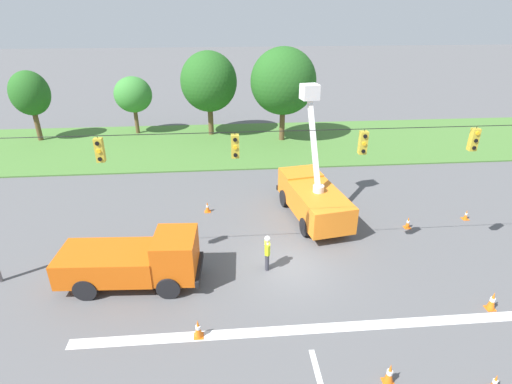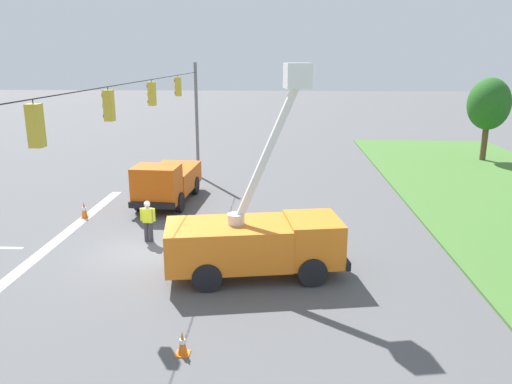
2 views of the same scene
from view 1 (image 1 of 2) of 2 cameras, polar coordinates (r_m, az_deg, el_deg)
name	(u,v)px [view 1 (image 1 of 2)]	position (r m, az deg, el deg)	size (l,w,h in m)	color
ground_plane	(289,266)	(19.18, 4.73, -10.51)	(200.00, 200.00, 0.00)	#565659
grass_verge	(256,143)	(35.21, 0.03, 7.02)	(56.00, 12.00, 0.10)	#477533
lane_markings	(314,361)	(15.17, 8.33, -22.75)	(17.60, 15.25, 0.01)	silver
signal_gantry	(294,177)	(16.90, 5.42, 2.15)	(26.20, 0.33, 7.20)	slate
tree_far_west	(30,94)	(39.77, -29.60, 12.12)	(3.30, 2.97, 6.11)	brown
tree_west	(133,95)	(38.61, -17.15, 13.13)	(3.37, 2.93, 5.27)	brown
tree_centre	(209,82)	(36.65, -6.76, 15.37)	(4.96, 5.00, 7.50)	brown
tree_east	(283,81)	(34.81, 3.93, 15.48)	(5.54, 5.04, 7.99)	brown
utility_truck_bucket_lift	(313,196)	(22.69, 8.12, -0.51)	(3.37, 6.51, 7.31)	orange
utility_truck_support_near	(136,260)	(18.22, -16.76, -9.31)	(6.14, 2.60, 2.36)	#D6560F
road_worker	(267,251)	(18.40, 1.61, -8.37)	(0.26, 0.65, 1.77)	#383842
traffic_cone_foreground_left	(390,374)	(14.81, 18.53, -23.38)	(0.36, 0.36, 0.81)	orange
traffic_cone_foreground_right	(207,207)	(23.71, -6.95, -2.14)	(0.36, 0.36, 0.65)	orange
traffic_cone_mid_right	(408,223)	(23.44, 20.89, -4.11)	(0.36, 0.36, 0.67)	orange
traffic_cone_near_bucket	(495,383)	(15.99, 30.95, -22.32)	(0.36, 0.36, 0.66)	orange
traffic_cone_lane_edge_a	(466,215)	(25.73, 27.82, -2.91)	(0.36, 0.36, 0.58)	orange
traffic_cone_lane_edge_b	(492,301)	(19.13, 30.69, -13.20)	(0.36, 0.36, 0.83)	orange
traffic_cone_far_left	(198,328)	(15.67, -8.27, -18.73)	(0.36, 0.36, 0.79)	orange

